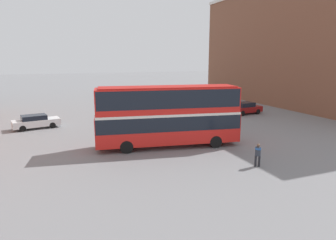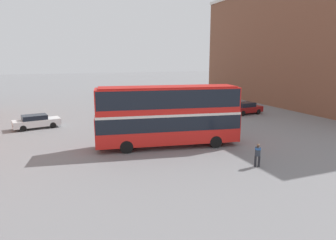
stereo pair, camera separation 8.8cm
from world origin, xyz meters
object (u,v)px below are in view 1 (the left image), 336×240
at_px(double_decker_bus, 168,113).
at_px(parked_car_kerb_near, 36,122).
at_px(pedestrian_foreground, 258,153).
at_px(parked_car_kerb_far, 245,108).

relative_size(double_decker_bus, parked_car_kerb_near, 2.46).
height_order(double_decker_bus, parked_car_kerb_near, double_decker_bus).
relative_size(pedestrian_foreground, parked_car_kerb_near, 0.33).
bearing_deg(pedestrian_foreground, parked_car_kerb_near, -109.28).
relative_size(double_decker_bus, pedestrian_foreground, 7.43).
bearing_deg(parked_car_kerb_near, double_decker_bus, -57.46).
xyz_separation_m(double_decker_bus, pedestrian_foreground, (3.79, -6.35, -1.81)).
height_order(pedestrian_foreground, parked_car_kerb_near, pedestrian_foreground).
distance_m(double_decker_bus, parked_car_kerb_far, 17.36).
relative_size(pedestrian_foreground, parked_car_kerb_far, 0.36).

